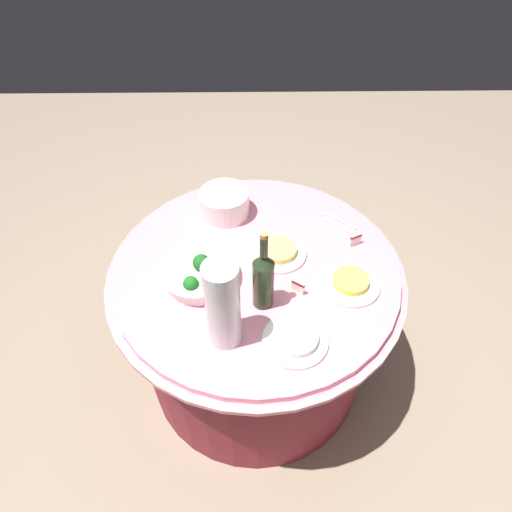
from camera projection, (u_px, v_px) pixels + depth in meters
name	position (u px, v px, depth m)	size (l,w,h in m)	color
ground_plane	(256.00, 364.00, 2.22)	(6.00, 6.00, 0.00)	gray
buffet_table	(256.00, 320.00, 1.95)	(1.16, 1.16, 0.74)	maroon
broccoli_bowl	(201.00, 272.00, 1.61)	(0.28, 0.28, 0.12)	white
plate_stack	(225.00, 203.00, 1.86)	(0.21, 0.21, 0.11)	white
wine_bottle	(263.00, 278.00, 1.47)	(0.07, 0.07, 0.34)	#22301B
decorative_fruit_vase	(223.00, 310.00, 1.35)	(0.11, 0.11, 0.34)	silver
serving_tongs	(337.00, 222.00, 1.85)	(0.15, 0.14, 0.01)	silver
food_plate_fried_egg	(350.00, 283.00, 1.61)	(0.22, 0.22, 0.04)	white
food_plate_noodles	(278.00, 251.00, 1.72)	(0.22, 0.22, 0.04)	white
food_plate_rice	(295.00, 338.00, 1.44)	(0.22, 0.22, 0.04)	white
label_placard_front	(298.00, 286.00, 1.57)	(0.05, 0.04, 0.05)	white
label_placard_mid	(356.00, 239.00, 1.74)	(0.05, 0.03, 0.05)	white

